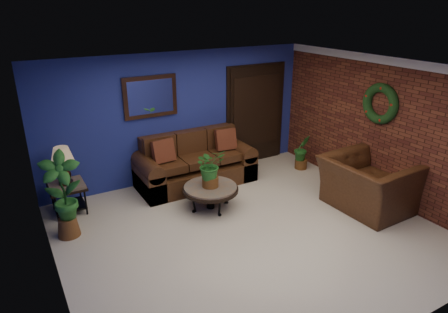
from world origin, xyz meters
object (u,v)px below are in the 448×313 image
sofa (194,166)px  armchair (367,185)px  table_lamp (63,161)px  end_table (67,190)px  side_chair (216,153)px  coffee_table (210,189)px

sofa → armchair: (2.09, -2.44, 0.12)m
sofa → table_lamp: bearing=-179.1°
end_table → side_chair: bearing=1.3°
sofa → armchair: sofa is taller
table_lamp → coffee_table: bearing=-26.4°
coffee_table → side_chair: side_chair is taller
coffee_table → sofa: bearing=78.6°
end_table → table_lamp: (-0.00, 0.00, 0.53)m
sofa → side_chair: 0.55m
end_table → armchair: bearing=-28.4°
sofa → side_chair: size_ratio=2.51×
coffee_table → armchair: bearing=-30.2°
side_chair → end_table: bearing=173.2°
table_lamp → armchair: bearing=-28.4°
sofa → coffee_table: bearing=-101.4°
coffee_table → armchair: 2.67m
end_table → sofa: bearing=0.9°
side_chair → coffee_table: bearing=-131.3°
end_table → table_lamp: table_lamp is taller
sofa → end_table: size_ratio=3.90×
coffee_table → side_chair: bearing=56.7°
table_lamp → side_chair: bearing=1.3°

